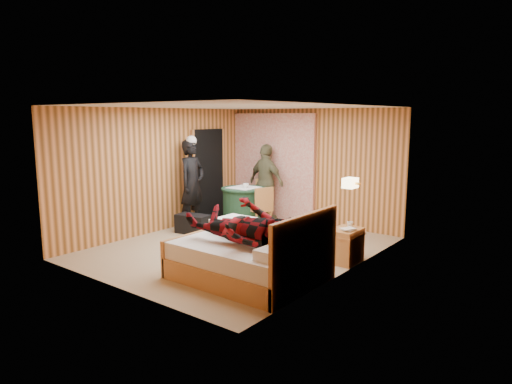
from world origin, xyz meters
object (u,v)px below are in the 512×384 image
Objects in this scene: chair_far at (264,197)px; man_on_bed at (242,216)px; chair_near at (262,206)px; nightstand at (346,245)px; wall_lamp at (350,183)px; bed at (251,257)px; duffel_bag at (193,224)px; woman_standing at (192,184)px; man_at_table at (266,182)px; round_table at (244,207)px.

man_on_bed is (2.14, -3.34, 0.43)m from chair_far.
chair_far reaches higher than chair_near.
nightstand is 0.32× the size of man_on_bed.
wall_lamp is 2.58m from chair_near.
chair_far reaches higher than nightstand.
nightstand is at bearing 63.25° from bed.
man_on_bed is (1.56, -2.51, 0.44)m from chair_near.
man_on_bed reaches higher than nightstand.
chair_far is at bearing 122.63° from man_on_bed.
duffel_bag is at bearing -176.42° from wall_lamp.
woman_standing is at bearing 177.32° from wall_lamp.
duffel_bag is at bearing -127.17° from chair_far.
wall_lamp is 3.35m from man_at_table.
nightstand is 0.62× the size of chair_far.
wall_lamp is at bearing 159.72° from man_at_table.
chair_near is 0.53× the size of man_at_table.
wall_lamp is at bearing -16.72° from round_table.
woman_standing is 1.08× the size of man_at_table.
man_at_table is at bearing 36.04° from chair_far.
man_at_table reaches higher than bed.
woman_standing is at bearing 126.04° from duffel_bag.
bed is 3.42m from woman_standing.
chair_near is 1.09m from man_at_table.
man_on_bed reaches higher than duffel_bag.
wall_lamp is at bearing 94.53° from chair_near.
chair_near is 1.56m from woman_standing.
round_table is at bearing -111.70° from chair_far.
man_at_table reaches higher than round_table.
man_at_table is (-2.88, 1.67, -0.44)m from wall_lamp.
chair_near is (-1.54, 2.28, 0.22)m from bed.
round_table is (-2.08, 2.37, 0.12)m from bed.
wall_lamp is 0.15× the size of man_at_table.
woman_standing is 1.71m from man_at_table.
chair_near is at bearing 161.65° from wall_lamp.
round_table is 0.91m from man_at_table.
duffel_bag is 3.07m from man_on_bed.
woman_standing is at bearing -143.57° from chair_far.
round_table is 3.39m from man_on_bed.
wall_lamp is at bearing -5.88° from duffel_bag.
bed is at bearing -36.58° from duffel_bag.
man_on_bed is at bearing -129.44° from woman_standing.
wall_lamp is at bearing -53.21° from chair_far.
chair_far is at bearing -35.80° from woman_standing.
man_on_bed is at bearing -50.96° from round_table.
man_at_table is at bearing -35.82° from woman_standing.
woman_standing is (-3.72, 0.17, -0.37)m from wall_lamp.
man_at_table is (0.45, 1.88, 0.67)m from duffel_bag.
chair_far is (-2.87, 1.61, 0.25)m from nightstand.
man_on_bed is at bearing -114.07° from wall_lamp.
wall_lamp is at bearing 62.02° from bed.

